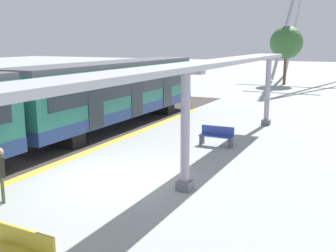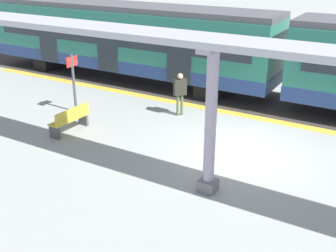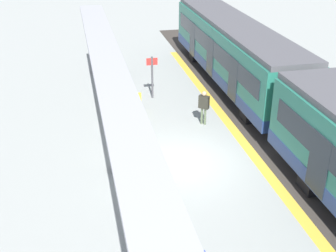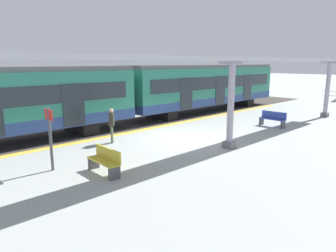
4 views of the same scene
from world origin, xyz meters
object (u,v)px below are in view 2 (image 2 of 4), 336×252
Objects in this scene: platform_info_sign at (73,78)px; canopy_pillar_second at (211,122)px; passenger_waiting_near_edge at (180,89)px; train_near_carriage at (125,40)px; bench_near_end at (70,120)px.

canopy_pillar_second is at bearing 68.88° from platform_info_sign.
train_near_carriage is at bearing -122.96° from passenger_waiting_near_edge.
platform_info_sign reaches higher than passenger_waiting_near_edge.
canopy_pillar_second is at bearing 79.14° from bench_near_end.
canopy_pillar_second reaches higher than passenger_waiting_near_edge.
train_near_carriage is 9.54× the size of bench_near_end.
platform_info_sign is (-2.60, -6.72, -0.55)m from canopy_pillar_second.
passenger_waiting_near_edge is (2.97, 4.58, -0.83)m from train_near_carriage.
train_near_carriage is 6.69m from bench_near_end.
train_near_carriage reaches higher than passenger_waiting_near_edge.
bench_near_end is (6.18, 2.16, -1.39)m from train_near_carriage.
canopy_pillar_second is 2.45× the size of bench_near_end.
platform_info_sign is at bearing -143.03° from bench_near_end.
passenger_waiting_near_edge is at bearing -143.56° from canopy_pillar_second.
bench_near_end is 2.11m from platform_info_sign.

